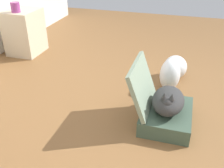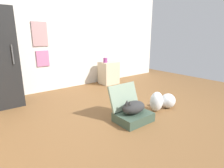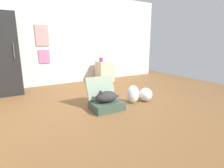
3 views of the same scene
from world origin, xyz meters
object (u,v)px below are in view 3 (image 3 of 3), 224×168
side_table (105,71)px  plastic_bag_white (133,94)px  plastic_bag_clear (146,95)px  cat (106,97)px  refrigerator (5,55)px  suitcase_base (107,106)px  vase_tall (101,60)px

side_table → plastic_bag_white: bearing=-103.2°
plastic_bag_clear → cat: bearing=-179.7°
cat → plastic_bag_clear: cat is taller
cat → refrigerator: size_ratio=0.27×
suitcase_base → cat: (-0.01, 0.00, 0.17)m
plastic_bag_clear → plastic_bag_white: bearing=173.0°
plastic_bag_white → refrigerator: (-2.13, 2.08, 0.75)m
plastic_bag_white → suitcase_base: bearing=-176.2°
plastic_bag_clear → refrigerator: (-2.44, 2.12, 0.79)m
cat → plastic_bag_white: 0.64m
plastic_bag_white → cat: bearing=-176.3°
cat → vase_tall: (1.02, 2.17, 0.44)m
plastic_bag_white → side_table: 2.19m
plastic_bag_clear → side_table: size_ratio=0.45×
cat → refrigerator: refrigerator is taller
refrigerator → side_table: refrigerator is taller
vase_tall → suitcase_base: bearing=-115.0°
plastic_bag_clear → vase_tall: bearing=88.0°
refrigerator → vase_tall: bearing=1.0°
plastic_bag_clear → side_table: 2.19m
side_table → vase_tall: vase_tall is taller
suitcase_base → side_table: (1.13, 2.17, 0.24)m
plastic_bag_white → side_table: (0.50, 2.13, 0.13)m
plastic_bag_clear → refrigerator: 3.32m
suitcase_base → refrigerator: (-1.50, 2.12, 0.86)m
plastic_bag_white → vase_tall: 2.22m
suitcase_base → plastic_bag_white: bearing=3.8°
cat → side_table: side_table is taller
plastic_bag_clear → refrigerator: size_ratio=0.15×
side_table → cat: bearing=-117.6°
side_table → vase_tall: (-0.12, -0.01, 0.38)m
suitcase_base → side_table: side_table is taller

